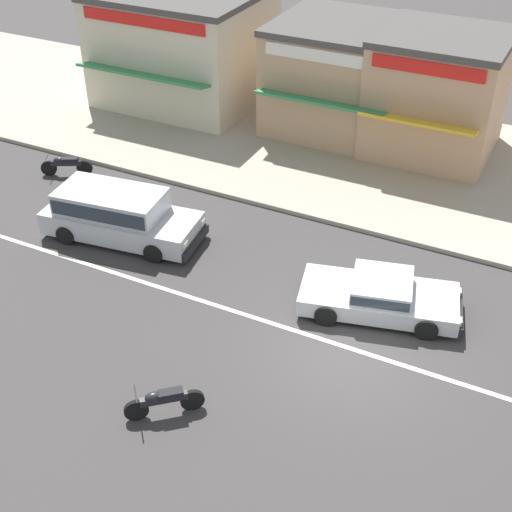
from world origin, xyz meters
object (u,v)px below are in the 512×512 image
object	(u,v)px
shopfront_mid_block	(184,45)
shopfront_far_kios	(347,77)
motorcycle_1	(66,165)
sedan_silver_0	(380,295)
minivan_silver_2	(117,213)
motorcycle_0	(163,401)
shopfront_corner_warung	(437,93)

from	to	relation	value
shopfront_mid_block	shopfront_far_kios	distance (m)	7.21
motorcycle_1	shopfront_mid_block	distance (m)	8.06
sedan_silver_0	shopfront_mid_block	distance (m)	15.96
minivan_silver_2	motorcycle_0	world-z (taller)	minivan_silver_2
shopfront_mid_block	minivan_silver_2	bearing A→B (deg)	-70.00
shopfront_far_kios	shopfront_mid_block	bearing A→B (deg)	-178.34
motorcycle_1	shopfront_mid_block	world-z (taller)	shopfront_mid_block
motorcycle_1	shopfront_mid_block	bearing A→B (deg)	87.74
shopfront_corner_warung	minivan_silver_2	bearing A→B (deg)	-125.14
motorcycle_0	minivan_silver_2	bearing A→B (deg)	132.83
shopfront_corner_warung	shopfront_far_kios	world-z (taller)	shopfront_corner_warung
minivan_silver_2	shopfront_mid_block	bearing A→B (deg)	110.00
motorcycle_1	shopfront_far_kios	bearing A→B (deg)	46.84
shopfront_corner_warung	motorcycle_0	bearing A→B (deg)	-96.68
shopfront_mid_block	motorcycle_1	bearing A→B (deg)	-92.26
sedan_silver_0	shopfront_corner_warung	bearing A→B (deg)	97.69
motorcycle_0	sedan_silver_0	bearing A→B (deg)	60.87
sedan_silver_0	shopfront_far_kios	world-z (taller)	shopfront_far_kios
minivan_silver_2	motorcycle_1	xyz separation A→B (m)	(-4.04, 2.45, -0.43)
sedan_silver_0	shopfront_mid_block	bearing A→B (deg)	140.05
minivan_silver_2	motorcycle_1	world-z (taller)	minivan_silver_2
sedan_silver_0	shopfront_mid_block	xyz separation A→B (m)	(-12.15, 10.18, 1.91)
motorcycle_1	shopfront_mid_block	size ratio (longest dim) A/B	0.26
shopfront_far_kios	motorcycle_1	bearing A→B (deg)	-133.16
sedan_silver_0	minivan_silver_2	distance (m)	8.42
minivan_silver_2	motorcycle_1	distance (m)	4.74
sedan_silver_0	minivan_silver_2	size ratio (longest dim) A/B	0.90
shopfront_far_kios	minivan_silver_2	bearing A→B (deg)	-108.37
sedan_silver_0	motorcycle_1	xyz separation A→B (m)	(-12.46, 2.38, -0.11)
motorcycle_1	shopfront_corner_warung	world-z (taller)	shopfront_corner_warung
shopfront_corner_warung	shopfront_mid_block	size ratio (longest dim) A/B	0.79
shopfront_corner_warung	shopfront_mid_block	distance (m)	10.80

